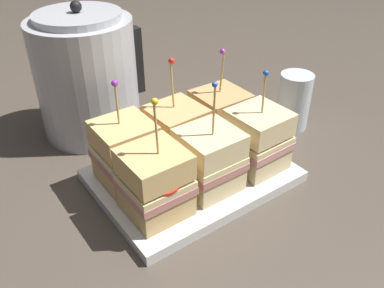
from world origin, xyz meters
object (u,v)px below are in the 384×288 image
at_px(sandwich_back_left, 126,153).
at_px(kettle_steel, 87,76).
at_px(sandwich_back_center, 177,134).
at_px(sandwich_front_left, 155,183).
at_px(drinking_glass, 294,101).
at_px(sandwich_front_right, 258,140).
at_px(serving_platter, 192,175).
at_px(sandwich_back_right, 220,118).
at_px(sandwich_front_center, 209,160).

height_order(sandwich_back_left, kettle_steel, kettle_steel).
bearing_deg(sandwich_back_center, sandwich_front_left, -136.88).
height_order(sandwich_back_center, drinking_glass, sandwich_back_center).
bearing_deg(sandwich_back_left, sandwich_front_right, -25.69).
xyz_separation_m(sandwich_front_left, sandwich_front_right, (0.19, -0.00, -0.00)).
bearing_deg(sandwich_back_left, serving_platter, -24.92).
relative_size(serving_platter, sandwich_back_center, 1.71).
xyz_separation_m(sandwich_back_left, drinking_glass, (0.36, -0.02, -0.01)).
height_order(serving_platter, sandwich_back_left, sandwich_back_left).
distance_m(sandwich_front_left, kettle_steel, 0.30).
bearing_deg(sandwich_front_left, sandwich_back_right, 25.71).
xyz_separation_m(sandwich_back_right, drinking_glass, (0.17, -0.02, -0.01)).
bearing_deg(serving_platter, sandwich_back_right, 25.93).
relative_size(serving_platter, sandwich_front_left, 1.69).
xyz_separation_m(sandwich_front_right, drinking_glass, (0.17, 0.07, -0.01)).
distance_m(sandwich_front_left, sandwich_back_left, 0.09).
height_order(sandwich_front_center, sandwich_front_right, sandwich_front_center).
bearing_deg(sandwich_front_left, sandwich_back_left, 89.05).
relative_size(serving_platter, sandwich_front_center, 1.71).
bearing_deg(sandwich_back_right, serving_platter, -154.07).
bearing_deg(sandwich_back_center, kettle_steel, 107.28).
distance_m(kettle_steel, drinking_glass, 0.40).
bearing_deg(kettle_steel, sandwich_front_left, -96.56).
bearing_deg(sandwich_front_center, sandwich_back_center, 89.29).
bearing_deg(sandwich_front_right, sandwich_front_center, 178.02).
bearing_deg(sandwich_front_center, serving_platter, 89.51).
relative_size(sandwich_front_center, drinking_glass, 1.61).
bearing_deg(sandwich_back_center, sandwich_back_left, -179.45).
relative_size(sandwich_front_right, sandwich_back_right, 0.98).
relative_size(sandwich_front_center, sandwich_back_center, 1.00).
xyz_separation_m(serving_platter, sandwich_back_center, (0.00, 0.05, 0.06)).
bearing_deg(sandwich_back_right, kettle_steel, 127.59).
height_order(serving_platter, sandwich_back_right, sandwich_back_right).
relative_size(sandwich_back_left, kettle_steel, 0.68).
bearing_deg(sandwich_back_left, kettle_steel, 81.00).
relative_size(sandwich_front_left, sandwich_front_right, 1.06).
height_order(sandwich_front_center, sandwich_back_center, same).
bearing_deg(sandwich_front_right, drinking_glass, 23.77).
height_order(serving_platter, drinking_glass, drinking_glass).
xyz_separation_m(sandwich_back_left, sandwich_back_right, (0.19, 0.00, -0.00)).
bearing_deg(sandwich_back_center, serving_platter, -90.93).
bearing_deg(sandwich_back_left, sandwich_front_center, -43.20).
relative_size(sandwich_front_left, sandwich_back_right, 1.04).
xyz_separation_m(serving_platter, kettle_steel, (-0.06, 0.25, 0.11)).
distance_m(sandwich_front_center, sandwich_back_center, 0.09).
bearing_deg(sandwich_back_right, sandwich_back_left, -179.56).
relative_size(sandwich_front_right, sandwich_back_center, 0.95).
height_order(sandwich_front_right, drinking_glass, sandwich_front_right).
xyz_separation_m(sandwich_back_center, drinking_glass, (0.27, -0.02, -0.01)).
height_order(sandwich_front_right, sandwich_back_center, sandwich_back_center).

